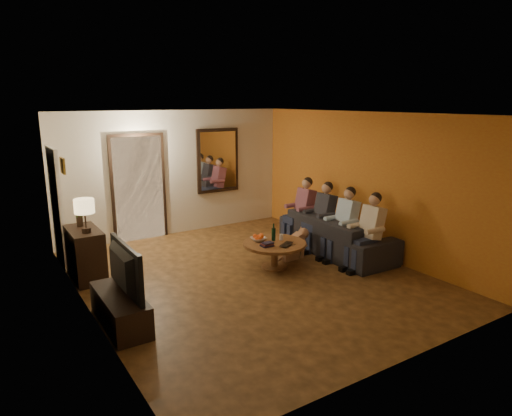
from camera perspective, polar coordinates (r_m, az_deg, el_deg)
floor at (r=7.50m, az=-0.71°, el=-8.57°), size 5.00×6.00×0.01m
ceiling at (r=6.96m, az=-0.77°, el=11.70°), size 5.00×6.00×0.01m
back_wall at (r=9.75m, az=-10.11°, el=4.31°), size 5.00×0.02×2.60m
front_wall at (r=4.92m, az=18.12°, el=-5.12°), size 5.00×0.02×2.60m
left_wall at (r=6.21m, az=-20.74°, el=-1.52°), size 0.02×6.00×2.60m
right_wall at (r=8.67m, az=13.46°, el=3.03°), size 0.02×6.00×2.60m
orange_accent at (r=8.67m, az=13.41°, el=3.03°), size 0.01×6.00×2.60m
kitchen_doorway at (r=9.51m, az=-14.45°, el=2.33°), size 1.00×0.06×2.10m
door_trim at (r=9.50m, az=-14.43°, el=2.32°), size 1.12×0.04×2.22m
fridge_glimpse at (r=9.62m, az=-13.00°, el=1.62°), size 0.45×0.03×1.70m
mirror_frame at (r=10.11m, az=-4.80°, el=5.93°), size 1.00×0.05×1.40m
mirror_glass at (r=10.08m, az=-4.72°, el=5.91°), size 0.86×0.02×1.26m
white_door at (r=8.49m, az=-23.63°, el=0.12°), size 0.06×0.85×2.04m
framed_art at (r=7.37m, az=-23.02°, el=4.89°), size 0.03×0.28×0.24m
art_canvas at (r=7.37m, az=-22.91°, el=4.90°), size 0.01×0.22×0.18m
dresser at (r=7.78m, az=-20.54°, el=-5.42°), size 0.45×0.92×0.82m
table_lamp at (r=7.39m, az=-20.59°, el=-0.90°), size 0.30×0.30×0.54m
flower_vase at (r=7.82m, az=-21.26°, el=-0.58°), size 0.14×0.14×0.44m
tv_stand at (r=6.18m, az=-16.60°, el=-12.05°), size 0.45×1.25×0.42m
tv at (r=5.98m, az=-16.94°, el=-7.42°), size 1.13×0.15×0.65m
sofa at (r=8.67m, az=9.99°, el=-3.23°), size 2.46×1.03×0.71m
person_a at (r=7.92m, az=13.92°, el=-3.17°), size 0.60×0.40×1.20m
person_b at (r=8.33m, az=10.94°, el=-2.21°), size 0.60×0.40×1.20m
person_c at (r=8.75m, az=8.25°, el=-1.33°), size 0.60×0.40×1.20m
person_d at (r=9.20m, az=5.82°, el=-0.54°), size 0.60×0.40×1.20m
dog at (r=8.25m, az=4.74°, el=-4.48°), size 0.57×0.25×0.56m
coffee_table at (r=7.81m, az=2.30°, el=-5.90°), size 1.13×1.13×0.45m
bowl at (r=7.81m, az=0.31°, el=-3.91°), size 0.26×0.26×0.06m
oranges at (r=7.79m, az=0.31°, el=-3.43°), size 0.20×0.20×0.08m
wine_bottle at (r=7.80m, az=2.21°, el=-2.99°), size 0.07×0.07×0.31m
wine_glass at (r=7.87m, az=3.19°, el=-3.67°), size 0.06×0.06×0.10m
book_stack at (r=7.53m, az=1.38°, el=-4.54°), size 0.20×0.15×0.07m
laptop at (r=7.58m, az=4.15°, el=-4.64°), size 0.39×0.35×0.03m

